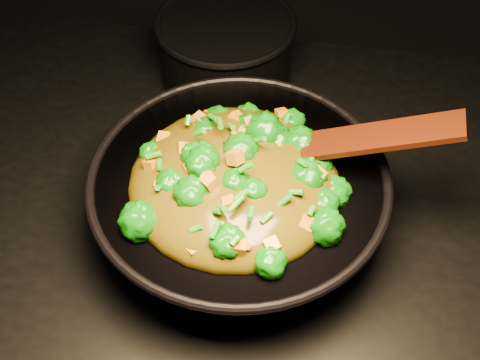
# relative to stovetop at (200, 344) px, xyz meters

# --- Properties ---
(stovetop) EXTENTS (1.20, 0.90, 0.90)m
(stovetop) POSITION_rel_stovetop_xyz_m (0.00, 0.00, 0.00)
(stovetop) COLOR black
(stovetop) RESTS_ON ground
(wok) EXTENTS (0.51, 0.51, 0.12)m
(wok) POSITION_rel_stovetop_xyz_m (0.09, -0.02, 0.51)
(wok) COLOR black
(wok) RESTS_ON stovetop
(stir_fry) EXTENTS (0.38, 0.38, 0.10)m
(stir_fry) POSITION_rel_stovetop_xyz_m (0.08, -0.04, 0.62)
(stir_fry) COLOR #0F7508
(stir_fry) RESTS_ON wok
(spatula) EXTENTS (0.31, 0.06, 0.13)m
(spatula) POSITION_rel_stovetop_xyz_m (0.21, 0.01, 0.62)
(spatula) COLOR #341805
(spatula) RESTS_ON wok
(back_pot) EXTENTS (0.29, 0.29, 0.13)m
(back_pot) POSITION_rel_stovetop_xyz_m (0.01, 0.31, 0.52)
(back_pot) COLOR black
(back_pot) RESTS_ON stovetop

